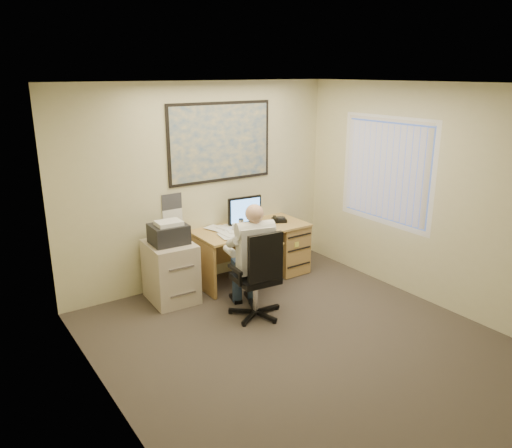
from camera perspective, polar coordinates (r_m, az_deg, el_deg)
room_shell at (r=4.95m, az=6.20°, el=-0.22°), size 4.00×4.50×2.70m
desk at (r=7.16m, az=1.51°, el=-2.23°), size 1.60×0.97×1.15m
world_map at (r=6.79m, az=-4.06°, el=9.31°), size 1.56×0.03×1.06m
wall_calendar at (r=6.62m, az=-9.55°, el=1.66°), size 0.28×0.01×0.42m
window_blinds at (r=6.81m, az=14.62°, el=5.84°), size 0.06×1.40×1.30m
filing_cabinet at (r=6.41m, az=-9.76°, el=-4.79°), size 0.58×0.68×1.06m
office_chair at (r=5.93m, az=0.25°, el=-7.77°), size 0.71×0.71×1.09m
person at (r=5.85m, az=-0.24°, el=-4.25°), size 0.75×0.92×1.37m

